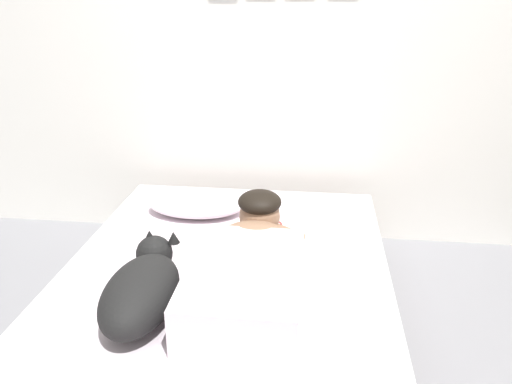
# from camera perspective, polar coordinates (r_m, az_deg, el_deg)

# --- Properties ---
(back_wall) EXTENTS (4.36, 0.12, 2.50)m
(back_wall) POSITION_cam_1_polar(r_m,az_deg,el_deg) (3.01, 3.13, 17.57)
(back_wall) COLOR silver
(back_wall) RESTS_ON ground
(bed) EXTENTS (1.45, 1.92, 0.37)m
(bed) POSITION_cam_1_polar(r_m,az_deg,el_deg) (2.29, -3.43, -12.79)
(bed) COLOR #726051
(bed) RESTS_ON ground
(pillow) EXTENTS (0.52, 0.32, 0.11)m
(pillow) POSITION_cam_1_polar(r_m,az_deg,el_deg) (2.71, -6.81, -1.30)
(pillow) COLOR silver
(pillow) RESTS_ON bed
(person_lying) EXTENTS (0.43, 0.92, 0.27)m
(person_lying) POSITION_cam_1_polar(r_m,az_deg,el_deg) (2.02, -0.75, -8.15)
(person_lying) COLOR silver
(person_lying) RESTS_ON bed
(dog) EXTENTS (0.26, 0.57, 0.21)m
(dog) POSITION_cam_1_polar(r_m,az_deg,el_deg) (1.92, -12.77, -10.61)
(dog) COLOR black
(dog) RESTS_ON bed
(coffee_cup) EXTENTS (0.12, 0.09, 0.07)m
(coffee_cup) POSITION_cam_1_polar(r_m,az_deg,el_deg) (2.49, 1.23, -3.70)
(coffee_cup) COLOR #D84C47
(coffee_cup) RESTS_ON bed
(cell_phone) EXTENTS (0.07, 0.14, 0.01)m
(cell_phone) POSITION_cam_1_polar(r_m,az_deg,el_deg) (2.14, -0.29, -9.37)
(cell_phone) COLOR black
(cell_phone) RESTS_ON bed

